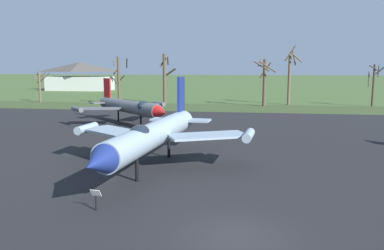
{
  "coord_description": "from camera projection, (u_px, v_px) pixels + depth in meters",
  "views": [
    {
      "loc": [
        0.58,
        -14.37,
        6.6
      ],
      "look_at": [
        -4.06,
        14.95,
        2.11
      ],
      "focal_mm": 36.15,
      "sensor_mm": 36.0,
      "label": 1
    }
  ],
  "objects": [
    {
      "name": "jet_fighter_front_right",
      "position": [
        130.0,
        106.0,
        43.93
      ],
      "size": [
        12.19,
        12.11,
        5.17
      ],
      "color": "#565B60",
      "rests_on": "ground"
    },
    {
      "name": "ground_plane",
      "position": [
        235.0,
        237.0,
        15.11
      ],
      "size": [
        600.0,
        600.0,
        0.0
      ],
      "primitive_type": "plane",
      "color": "#425B2D"
    },
    {
      "name": "bare_tree_backdrop_extra",
      "position": [
        374.0,
        83.0,
        63.8
      ],
      "size": [
        2.85,
        2.86,
        6.98
      ],
      "color": "#42382D",
      "rests_on": "ground"
    },
    {
      "name": "info_placard_front_right",
      "position": [
        159.0,
        129.0,
        36.9
      ],
      "size": [
        0.51,
        0.25,
        1.13
      ],
      "color": "black",
      "rests_on": "ground"
    },
    {
      "name": "bare_tree_left_of_center",
      "position": [
        119.0,
        79.0,
        67.41
      ],
      "size": [
        3.73,
        3.41,
        8.33
      ],
      "color": "brown",
      "rests_on": "ground"
    },
    {
      "name": "asphalt_apron",
      "position": [
        244.0,
        151.0,
        30.32
      ],
      "size": [
        105.18,
        51.92,
        0.05
      ],
      "primitive_type": "cube",
      "color": "black",
      "rests_on": "ground"
    },
    {
      "name": "bare_tree_right_of_center",
      "position": [
        264.0,
        80.0,
        64.08
      ],
      "size": [
        3.7,
        3.03,
        7.88
      ],
      "color": "brown",
      "rests_on": "ground"
    },
    {
      "name": "jet_fighter_front_left",
      "position": [
        153.0,
        134.0,
        24.68
      ],
      "size": [
        12.5,
        16.34,
        5.82
      ],
      "color": "#8EA3B2",
      "rests_on": "ground"
    },
    {
      "name": "bare_tree_center",
      "position": [
        165.0,
        77.0,
        68.94
      ],
      "size": [
        3.05,
        2.76,
        8.87
      ],
      "color": "brown",
      "rests_on": "ground"
    },
    {
      "name": "bare_tree_far_left",
      "position": [
        40.0,
        85.0,
        71.71
      ],
      "size": [
        2.71,
        2.28,
        5.81
      ],
      "color": "brown",
      "rests_on": "ground"
    },
    {
      "name": "visitor_building",
      "position": [
        80.0,
        76.0,
        108.81
      ],
      "size": [
        18.19,
        8.92,
        7.88
      ],
      "color": "beige",
      "rests_on": "ground"
    },
    {
      "name": "grass_verge_strip",
      "position": [
        249.0,
        108.0,
        61.53
      ],
      "size": [
        165.18,
        12.0,
        0.06
      ],
      "primitive_type": "cube",
      "color": "#394A25",
      "rests_on": "ground"
    },
    {
      "name": "bare_tree_far_right",
      "position": [
        290.0,
        75.0,
        66.73
      ],
      "size": [
        2.97,
        3.19,
        10.25
      ],
      "color": "brown",
      "rests_on": "ground"
    },
    {
      "name": "info_placard_front_left",
      "position": [
        96.0,
        198.0,
        17.7
      ],
      "size": [
        0.51,
        0.27,
        1.05
      ],
      "color": "black",
      "rests_on": "ground"
    }
  ]
}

